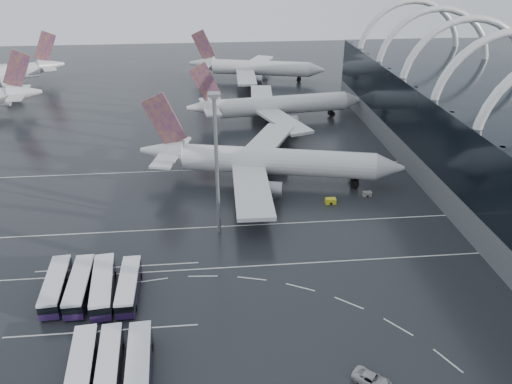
{
  "coord_description": "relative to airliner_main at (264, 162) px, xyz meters",
  "views": [
    {
      "loc": [
        -6.94,
        -73.65,
        51.25
      ],
      "look_at": [
        1.54,
        12.77,
        7.0
      ],
      "focal_mm": 35.0,
      "sensor_mm": 36.0,
      "label": 1
    }
  ],
  "objects": [
    {
      "name": "lane_marking_mid",
      "position": [
        -5.35,
        -19.56,
        -5.19
      ],
      "size": [
        120.0,
        0.25,
        0.01
      ],
      "primitive_type": "cube",
      "color": "silver",
      "rests_on": "ground"
    },
    {
      "name": "airliner_main",
      "position": [
        0.0,
        0.0,
        0.0
      ],
      "size": [
        60.79,
        52.5,
        20.75
      ],
      "rotation": [
        0.0,
        0.0,
        -0.23
      ],
      "color": "silver",
      "rests_on": "ground"
    },
    {
      "name": "airliner_gate_c",
      "position": [
        6.36,
        94.19,
        -0.33
      ],
      "size": [
        54.15,
        49.18,
        19.47
      ],
      "rotation": [
        0.0,
        0.0,
        -0.25
      ],
      "color": "silver",
      "rests_on": "ground"
    },
    {
      "name": "bus_row_near_d",
      "position": [
        -26.29,
        -39.4,
        -3.46
      ],
      "size": [
        3.26,
        12.86,
        3.15
      ],
      "rotation": [
        0.0,
        0.0,
        1.59
      ],
      "color": "#2B1440",
      "rests_on": "ground"
    },
    {
      "name": "gse_cart_belly_a",
      "position": [
        13.07,
        -12.13,
        -4.59
      ],
      "size": [
        2.23,
        1.32,
        1.21
      ],
      "primitive_type": "cube",
      "color": "gold",
      "rests_on": "ground"
    },
    {
      "name": "bus_row_near_b",
      "position": [
        -34.04,
        -38.7,
        -3.4
      ],
      "size": [
        3.59,
        13.41,
        3.27
      ],
      "rotation": [
        0.0,
        0.0,
        1.61
      ],
      "color": "#2B1440",
      "rests_on": "ground"
    },
    {
      "name": "jet_remote_far",
      "position": [
        -89.04,
        94.73,
        -0.13
      ],
      "size": [
        42.81,
        34.98,
        19.63
      ],
      "rotation": [
        0.0,
        0.0,
        3.59
      ],
      "color": "silver",
      "rests_on": "ground"
    },
    {
      "name": "bus_row_far_c",
      "position": [
        -22.79,
        -56.44,
        -3.39
      ],
      "size": [
        3.84,
        13.48,
        3.28
      ],
      "rotation": [
        0.0,
        0.0,
        1.63
      ],
      "color": "#2B1440",
      "rests_on": "ground"
    },
    {
      "name": "floodlight_mast",
      "position": [
        -11.3,
        -21.54,
        12.25
      ],
      "size": [
        2.13,
        2.13,
        27.74
      ],
      "color": "gray",
      "rests_on": "ground"
    },
    {
      "name": "gse_cart_belly_b",
      "position": [
        21.11,
        -1.51,
        -4.62
      ],
      "size": [
        2.1,
        1.24,
        1.15
      ],
      "primitive_type": "cube",
      "color": "slate",
      "rests_on": "ground"
    },
    {
      "name": "bus_row_near_a",
      "position": [
        -37.84,
        -38.36,
        -3.41
      ],
      "size": [
        3.89,
        13.34,
        3.24
      ],
      "rotation": [
        0.0,
        0.0,
        1.64
      ],
      "color": "#2B1440",
      "rests_on": "ground"
    },
    {
      "name": "bus_row_near_c",
      "position": [
        -30.33,
        -39.21,
        -3.32
      ],
      "size": [
        4.62,
        14.12,
        3.41
      ],
      "rotation": [
        0.0,
        0.0,
        1.68
      ],
      "color": "#2B1440",
      "rests_on": "ground"
    },
    {
      "name": "gse_cart_belly_d",
      "position": [
        21.97,
        -9.48,
        -4.67
      ],
      "size": [
        1.93,
        1.14,
        1.05
      ],
      "primitive_type": "cube",
      "color": "slate",
      "rests_on": "ground"
    },
    {
      "name": "lane_marking_near",
      "position": [
        -5.35,
        -33.56,
        -5.19
      ],
      "size": [
        120.0,
        0.25,
        0.01
      ],
      "primitive_type": "cube",
      "color": "silver",
      "rests_on": "ground"
    },
    {
      "name": "bus_row_far_b",
      "position": [
        -26.74,
        -55.56,
        -3.54
      ],
      "size": [
        3.67,
        12.38,
        3.0
      ],
      "rotation": [
        0.0,
        0.0,
        1.65
      ],
      "color": "#2B1440",
      "rests_on": "ground"
    },
    {
      "name": "bus_bay_line_north",
      "position": [
        -29.35,
        -31.56,
        -5.19
      ],
      "size": [
        28.0,
        0.25,
        0.01
      ],
      "primitive_type": "cube",
      "color": "silver",
      "rests_on": "ground"
    },
    {
      "name": "lane_marking_far",
      "position": [
        -5.35,
        8.44,
        -5.19
      ],
      "size": [
        120.0,
        0.25,
        0.01
      ],
      "primitive_type": "cube",
      "color": "silver",
      "rests_on": "ground"
    },
    {
      "name": "bus_bay_line_south",
      "position": [
        -29.35,
        -47.56,
        -5.19
      ],
      "size": [
        28.0,
        0.25,
        0.01
      ],
      "primitive_type": "cube",
      "color": "silver",
      "rests_on": "ground"
    },
    {
      "name": "van_curve_a",
      "position": [
        7.08,
        -60.87,
        -4.47
      ],
      "size": [
        5.45,
        5.29,
        1.44
      ],
      "primitive_type": "imported",
      "rotation": [
        0.0,
        0.0,
        0.83
      ],
      "color": "silver",
      "rests_on": "ground"
    },
    {
      "name": "ground",
      "position": [
        -5.35,
        -31.56,
        -5.2
      ],
      "size": [
        420.0,
        420.0,
        0.0
      ],
      "primitive_type": "plane",
      "color": "black",
      "rests_on": "ground"
    },
    {
      "name": "bus_row_far_a",
      "position": [
        -30.12,
        -56.24,
        -3.42
      ],
      "size": [
        4.1,
        13.35,
        3.23
      ],
      "rotation": [
        0.0,
        0.0,
        1.66
      ],
      "color": "#2B1440",
      "rests_on": "ground"
    },
    {
      "name": "airliner_gate_b",
      "position": [
        7.99,
        43.26,
        -0.3
      ],
      "size": [
        56.31,
        50.24,
        19.55
      ],
      "rotation": [
        0.0,
        0.0,
        0.13
      ],
      "color": "silver",
      "rests_on": "ground"
    }
  ]
}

